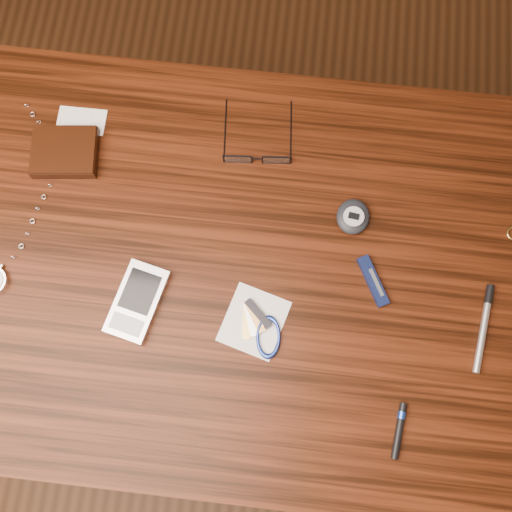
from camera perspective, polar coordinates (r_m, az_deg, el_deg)
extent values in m
plane|color=#472814|center=(1.64, -2.21, -7.04)|extent=(3.80, 3.80, 0.00)
cube|color=#3B1709|center=(0.92, -3.91, -0.98)|extent=(1.00, 0.70, 0.03)
cylinder|color=#4C2814|center=(1.38, -24.03, -14.70)|extent=(0.05, 0.05, 0.71)
cylinder|color=#4C2814|center=(1.32, 16.36, -19.80)|extent=(0.05, 0.05, 0.71)
cylinder|color=#4C2814|center=(1.47, -19.17, 8.88)|extent=(0.05, 0.05, 0.71)
cylinder|color=#4C2814|center=(1.41, 17.27, 5.23)|extent=(0.05, 0.05, 0.71)
cube|color=black|center=(1.01, -18.55, 9.79)|extent=(0.12, 0.10, 0.02)
cube|color=black|center=(1.00, -18.75, 10.06)|extent=(0.11, 0.10, 0.00)
cube|color=silver|center=(1.03, -17.06, 12.81)|extent=(0.08, 0.05, 0.00)
cube|color=black|center=(0.95, -1.83, 9.66)|extent=(0.05, 0.01, 0.02)
cube|color=silver|center=(0.95, -1.83, 9.66)|extent=(0.04, 0.00, 0.02)
cylinder|color=black|center=(0.98, -3.11, 12.46)|extent=(0.01, 0.11, 0.00)
cube|color=black|center=(0.95, 2.04, 9.57)|extent=(0.05, 0.01, 0.02)
cube|color=silver|center=(0.95, 2.04, 9.57)|extent=(0.04, 0.00, 0.02)
cylinder|color=black|center=(0.98, 3.50, 12.30)|extent=(0.01, 0.11, 0.00)
cube|color=black|center=(0.94, 0.10, 9.71)|extent=(0.02, 0.00, 0.00)
cylinder|color=white|center=(0.98, -24.12, -0.94)|extent=(0.01, 0.01, 0.01)
torus|color=white|center=(0.98, -23.12, -0.11)|extent=(0.01, 0.01, 0.01)
torus|color=white|center=(0.98, -22.42, 0.92)|extent=(0.01, 0.01, 0.00)
torus|color=white|center=(0.98, -21.90, 2.08)|extent=(0.01, 0.01, 0.01)
torus|color=white|center=(0.99, -21.46, 3.26)|extent=(0.01, 0.01, 0.00)
torus|color=white|center=(0.99, -21.00, 4.43)|extent=(0.01, 0.01, 0.01)
torus|color=white|center=(0.99, -20.47, 5.56)|extent=(0.01, 0.01, 0.00)
torus|color=white|center=(1.00, -19.92, 6.67)|extent=(0.01, 0.00, 0.01)
torus|color=white|center=(1.00, -19.46, 7.80)|extent=(0.01, 0.01, 0.00)
torus|color=white|center=(1.01, -19.22, 8.96)|extent=(0.01, 0.00, 0.01)
torus|color=white|center=(1.02, -19.32, 10.06)|extent=(0.01, 0.01, 0.00)
torus|color=white|center=(1.03, -19.71, 10.99)|extent=(0.01, 0.01, 0.01)
torus|color=white|center=(1.04, -20.27, 11.73)|extent=(0.01, 0.01, 0.00)
torus|color=white|center=(1.05, -20.88, 12.39)|extent=(0.01, 0.01, 0.01)
torus|color=white|center=(1.06, -21.46, 13.06)|extent=(0.01, 0.01, 0.00)
torus|color=white|center=(1.08, -21.98, 13.77)|extent=(0.01, 0.01, 0.01)
cube|color=silver|center=(0.90, -11.80, -4.49)|extent=(0.09, 0.13, 0.02)
cube|color=black|center=(0.89, -11.55, -3.50)|extent=(0.06, 0.07, 0.00)
cube|color=#AAADB1|center=(0.89, -12.84, -6.68)|extent=(0.05, 0.04, 0.00)
ellipsoid|color=black|center=(0.93, 9.66, 3.90)|extent=(0.06, 0.07, 0.02)
cylinder|color=#AFB2B9|center=(0.91, 9.74, 3.91)|extent=(0.03, 0.03, 0.00)
cube|color=black|center=(0.91, 9.76, 3.96)|extent=(0.02, 0.01, 0.00)
cube|color=white|center=(0.88, -0.20, -6.55)|extent=(0.11, 0.12, 0.00)
torus|color=navy|center=(0.88, 1.24, -8.10)|extent=(0.06, 0.06, 0.01)
cube|color=#AD8C3D|center=(0.88, -0.92, -6.59)|extent=(0.02, 0.05, 0.00)
cube|color=silver|center=(0.88, -0.54, -6.31)|extent=(0.03, 0.06, 0.00)
cube|color=olive|center=(0.88, -0.16, -6.04)|extent=(0.04, 0.05, 0.00)
cube|color=black|center=(0.88, 0.23, -5.76)|extent=(0.05, 0.05, 0.00)
cube|color=#0C113A|center=(0.91, 11.61, -2.47)|extent=(0.06, 0.08, 0.01)
cube|color=#BCBBC0|center=(0.90, 11.95, -2.59)|extent=(0.03, 0.04, 0.00)
cylinder|color=silver|center=(0.94, 21.78, -6.73)|extent=(0.03, 0.14, 0.01)
cylinder|color=black|center=(0.96, 22.28, -3.58)|extent=(0.02, 0.03, 0.01)
cylinder|color=black|center=(0.90, 14.10, -16.59)|extent=(0.02, 0.08, 0.01)
cylinder|color=#1F45B7|center=(0.90, 14.35, -15.18)|extent=(0.01, 0.01, 0.01)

